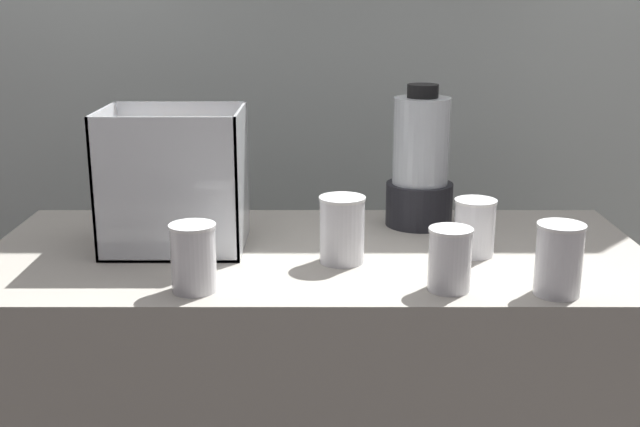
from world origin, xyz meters
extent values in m
cube|color=silver|center=(0.00, 0.77, 1.25)|extent=(2.60, 0.04, 2.50)
cube|color=white|center=(-0.30, 0.03, 0.90)|extent=(0.29, 0.23, 0.01)
cube|color=white|center=(-0.30, -0.08, 1.05)|extent=(0.29, 0.01, 0.30)
cube|color=white|center=(-0.30, 0.14, 1.05)|extent=(0.29, 0.01, 0.30)
cube|color=white|center=(-0.44, 0.03, 1.05)|extent=(0.01, 0.23, 0.30)
cube|color=white|center=(-0.16, 0.03, 1.05)|extent=(0.01, 0.23, 0.30)
cone|color=orange|center=(-0.34, 0.03, 0.92)|extent=(0.06, 0.19, 0.02)
cone|color=orange|center=(-0.31, 0.03, 0.92)|extent=(0.11, 0.19, 0.03)
cone|color=orange|center=(-0.34, 0.02, 0.92)|extent=(0.14, 0.16, 0.03)
cone|color=orange|center=(-0.28, 0.03, 0.92)|extent=(0.10, 0.18, 0.03)
cone|color=orange|center=(-0.30, 0.04, 0.96)|extent=(0.16, 0.15, 0.03)
cone|color=orange|center=(-0.31, 0.03, 0.95)|extent=(0.12, 0.17, 0.03)
cone|color=orange|center=(-0.35, 0.04, 0.95)|extent=(0.04, 0.14, 0.03)
cone|color=orange|center=(-0.32, 0.02, 0.94)|extent=(0.05, 0.16, 0.03)
cone|color=orange|center=(-0.27, 0.03, 0.98)|extent=(0.18, 0.07, 0.03)
cylinder|color=black|center=(0.24, 0.19, 0.95)|extent=(0.16, 0.16, 0.10)
cylinder|color=silver|center=(0.24, 0.19, 1.10)|extent=(0.13, 0.13, 0.20)
cylinder|color=orange|center=(0.24, 0.19, 1.02)|extent=(0.12, 0.12, 0.04)
cylinder|color=black|center=(0.24, 0.19, 1.21)|extent=(0.07, 0.07, 0.03)
cylinder|color=white|center=(-0.22, -0.24, 0.96)|extent=(0.08, 0.08, 0.12)
cylinder|color=orange|center=(-0.22, -0.24, 0.95)|extent=(0.08, 0.08, 0.10)
cylinder|color=white|center=(-0.22, -0.24, 1.02)|extent=(0.09, 0.09, 0.01)
cylinder|color=white|center=(0.05, -0.08, 0.96)|extent=(0.09, 0.09, 0.13)
cylinder|color=yellow|center=(0.05, -0.08, 0.96)|extent=(0.08, 0.08, 0.11)
cylinder|color=white|center=(0.05, -0.08, 1.03)|extent=(0.09, 0.09, 0.01)
cylinder|color=white|center=(0.24, -0.24, 0.96)|extent=(0.08, 0.08, 0.11)
cylinder|color=orange|center=(0.24, -0.24, 0.93)|extent=(0.07, 0.07, 0.07)
cylinder|color=white|center=(0.24, -0.24, 1.01)|extent=(0.08, 0.08, 0.01)
cylinder|color=white|center=(0.33, -0.03, 0.96)|extent=(0.08, 0.08, 0.11)
cylinder|color=yellow|center=(0.33, -0.03, 0.95)|extent=(0.08, 0.08, 0.10)
cylinder|color=white|center=(0.33, -0.03, 1.02)|extent=(0.09, 0.09, 0.01)
cylinder|color=white|center=(0.44, -0.26, 0.96)|extent=(0.08, 0.08, 0.13)
cylinder|color=red|center=(0.44, -0.26, 0.94)|extent=(0.08, 0.08, 0.09)
cylinder|color=white|center=(0.44, -0.26, 1.03)|extent=(0.09, 0.09, 0.01)
camera|label=1|loc=(0.01, -1.60, 1.43)|focal=44.50mm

